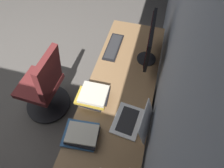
# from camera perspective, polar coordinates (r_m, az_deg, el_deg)

# --- Properties ---
(floor_plane) EXTENTS (5.27, 5.27, 0.00)m
(floor_plane) POSITION_cam_1_polar(r_m,az_deg,el_deg) (3.21, -28.60, 1.33)
(floor_plane) COLOR #59544F
(wall_back) EXTENTS (4.99, 0.10, 2.60)m
(wall_back) POSITION_cam_1_polar(r_m,az_deg,el_deg) (1.57, 19.52, 13.49)
(wall_back) COLOR #8C939E
(wall_back) RESTS_ON ground
(desk) EXTENTS (2.21, 0.64, 0.73)m
(desk) POSITION_cam_1_polar(r_m,az_deg,el_deg) (1.84, 1.51, -5.43)
(desk) COLOR #936D47
(desk) RESTS_ON ground
(drawer_pedestal) EXTENTS (0.40, 0.51, 0.69)m
(drawer_pedestal) POSITION_cam_1_polar(r_m,az_deg,el_deg) (2.17, 2.69, -7.38)
(drawer_pedestal) COLOR #936D47
(drawer_pedestal) RESTS_ON ground
(monitor_primary) EXTENTS (0.55, 0.20, 0.44)m
(monitor_primary) POSITION_cam_1_polar(r_m,az_deg,el_deg) (1.93, 11.04, 12.24)
(monitor_primary) COLOR black
(monitor_primary) RESTS_ON desk
(laptop_leftmost) EXTENTS (0.33, 0.33, 0.22)m
(laptop_leftmost) POSITION_cam_1_polar(r_m,az_deg,el_deg) (1.64, 6.68, -10.73)
(laptop_leftmost) COLOR white
(laptop_leftmost) RESTS_ON desk
(keyboard_main) EXTENTS (0.42, 0.14, 0.02)m
(keyboard_main) POSITION_cam_1_polar(r_m,az_deg,el_deg) (2.19, 0.42, 10.88)
(keyboard_main) COLOR black
(keyboard_main) RESTS_ON desk
(book_stack_near) EXTENTS (0.24, 0.30, 0.11)m
(book_stack_near) POSITION_cam_1_polar(r_m,az_deg,el_deg) (1.75, -5.52, -3.56)
(book_stack_near) COLOR black
(book_stack_near) RESTS_ON desk
(book_stack_far) EXTENTS (0.26, 0.30, 0.08)m
(book_stack_far) POSITION_cam_1_polar(r_m,az_deg,el_deg) (1.62, -8.94, -14.51)
(book_stack_far) COLOR #38669E
(book_stack_far) RESTS_ON desk
(office_chair) EXTENTS (0.56, 0.56, 0.97)m
(office_chair) POSITION_cam_1_polar(r_m,az_deg,el_deg) (2.31, -19.17, -0.87)
(office_chair) COLOR maroon
(office_chair) RESTS_ON ground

